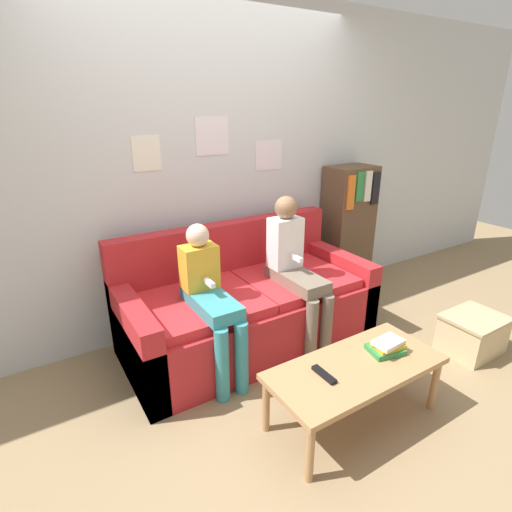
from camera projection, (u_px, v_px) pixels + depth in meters
ground_plane at (288, 378)px, 2.79m from camera, size 10.00×10.00×0.00m
wall_back at (212, 170)px, 3.20m from camera, size 8.00×0.06×2.60m
couch at (247, 307)px, 3.13m from camera, size 1.91×0.89×0.91m
coffee_table at (356, 371)px, 2.31m from camera, size 1.06×0.48×0.38m
person_left at (210, 297)px, 2.64m from camera, size 0.24×0.60×1.06m
person_right at (295, 267)px, 2.99m from camera, size 0.24×0.60×1.16m
tv_remote at (324, 374)px, 2.20m from camera, size 0.04×0.17×0.02m
book_stack at (387, 347)px, 2.41m from camera, size 0.23×0.20×0.09m
bookshelf at (347, 230)px, 3.94m from camera, size 0.46×0.33×1.25m
storage_box at (472, 333)px, 3.05m from camera, size 0.45×0.36×0.30m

